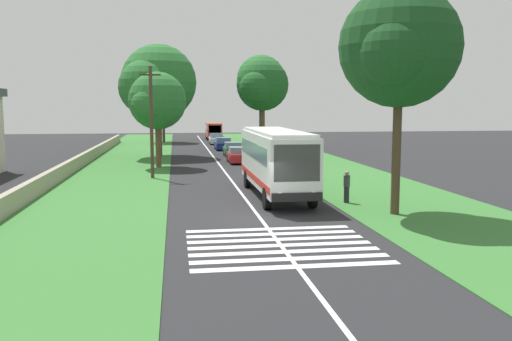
% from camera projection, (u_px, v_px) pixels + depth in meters
% --- Properties ---
extents(ground, '(160.00, 160.00, 0.00)m').
position_uv_depth(ground, '(261.00, 220.00, 24.61)').
color(ground, '#262628').
extents(grass_verge_left, '(120.00, 8.00, 0.04)m').
position_uv_depth(grass_verge_left, '(112.00, 179.00, 38.15)').
color(grass_verge_left, '#387533').
rests_on(grass_verge_left, ground).
extents(grass_verge_right, '(120.00, 8.00, 0.04)m').
position_uv_depth(grass_verge_right, '(339.00, 175.00, 40.53)').
color(grass_verge_right, '#387533').
rests_on(grass_verge_right, ground).
extents(centre_line, '(110.00, 0.16, 0.01)m').
position_uv_depth(centre_line, '(229.00, 177.00, 39.34)').
color(centre_line, silver).
rests_on(centre_line, ground).
extents(coach_bus, '(11.16, 2.62, 3.73)m').
position_uv_depth(coach_bus, '(275.00, 158.00, 30.80)').
color(coach_bus, white).
rests_on(coach_bus, ground).
extents(zebra_crossing, '(5.85, 6.80, 0.01)m').
position_uv_depth(zebra_crossing, '(281.00, 245.00, 20.08)').
color(zebra_crossing, silver).
rests_on(zebra_crossing, ground).
extents(trailing_car_0, '(4.30, 1.78, 1.43)m').
position_uv_depth(trailing_car_0, '(238.00, 155.00, 49.09)').
color(trailing_car_0, '#B21E1E').
rests_on(trailing_car_0, ground).
extents(trailing_car_1, '(4.30, 1.78, 1.43)m').
position_uv_depth(trailing_car_1, '(233.00, 150.00, 55.56)').
color(trailing_car_1, '#145933').
rests_on(trailing_car_1, ground).
extents(trailing_car_2, '(4.30, 1.78, 1.43)m').
position_uv_depth(trailing_car_2, '(223.00, 144.00, 63.58)').
color(trailing_car_2, navy).
rests_on(trailing_car_2, ground).
extents(trailing_car_3, '(4.30, 1.78, 1.43)m').
position_uv_depth(trailing_car_3, '(216.00, 139.00, 73.23)').
color(trailing_car_3, silver).
rests_on(trailing_car_3, ground).
extents(trailing_minibus_0, '(6.00, 2.14, 2.53)m').
position_uv_depth(trailing_minibus_0, '(214.00, 130.00, 81.80)').
color(trailing_minibus_0, '#CC4C33').
rests_on(trailing_minibus_0, ground).
extents(roadside_tree_left_0, '(9.06, 7.48, 11.09)m').
position_uv_depth(roadside_tree_left_0, '(156.00, 84.00, 53.90)').
color(roadside_tree_left_0, brown).
rests_on(roadside_tree_left_0, grass_verge_left).
extents(roadside_tree_left_1, '(7.23, 6.08, 9.43)m').
position_uv_depth(roadside_tree_left_1, '(162.00, 97.00, 75.45)').
color(roadside_tree_left_1, '#4C3826').
rests_on(roadside_tree_left_1, grass_verge_left).
extents(roadside_tree_left_2, '(5.33, 4.71, 7.81)m').
position_uv_depth(roadside_tree_left_2, '(156.00, 102.00, 44.70)').
color(roadside_tree_left_2, brown).
rests_on(roadside_tree_left_2, grass_verge_left).
extents(roadside_tree_right_0, '(6.27, 5.53, 10.48)m').
position_uv_depth(roadside_tree_right_0, '(396.00, 50.00, 24.95)').
color(roadside_tree_right_0, '#4C3826').
rests_on(roadside_tree_right_0, grass_verge_right).
extents(roadside_tree_right_1, '(7.01, 5.73, 11.02)m').
position_uv_depth(roadside_tree_right_1, '(260.00, 81.00, 64.79)').
color(roadside_tree_right_1, '#3D2D1E').
rests_on(roadside_tree_right_1, grass_verge_right).
extents(roadside_tree_right_2, '(6.55, 5.40, 9.91)m').
position_uv_depth(roadside_tree_right_2, '(261.00, 86.00, 56.51)').
color(roadside_tree_right_2, brown).
rests_on(roadside_tree_right_2, grass_verge_right).
extents(utility_pole, '(0.24, 1.40, 7.77)m').
position_uv_depth(utility_pole, '(151.00, 121.00, 38.01)').
color(utility_pole, '#473828').
rests_on(utility_pole, grass_verge_left).
extents(roadside_wall, '(70.00, 0.40, 1.00)m').
position_uv_depth(roadside_wall, '(74.00, 165.00, 42.50)').
color(roadside_wall, '#9E937F').
rests_on(roadside_wall, grass_verge_left).
extents(pedestrian, '(0.34, 0.34, 1.69)m').
position_uv_depth(pedestrian, '(347.00, 186.00, 28.59)').
color(pedestrian, '#26262D').
rests_on(pedestrian, grass_verge_right).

